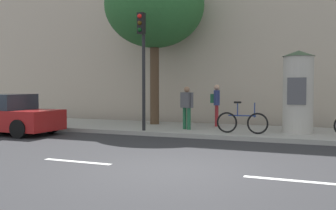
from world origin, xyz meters
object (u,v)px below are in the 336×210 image
traffic_light (142,52)px  poster_column (298,91)px  pedestrian_with_backpack (187,104)px  parked_car_dark (1,115)px  bicycle_leaning (242,122)px  pedestrian_in_red_top (216,101)px  street_tree (154,6)px

traffic_light → poster_column: (5.23, 1.45, -1.41)m
pedestrian_with_backpack → parked_car_dark: size_ratio=0.36×
bicycle_leaning → poster_column: bearing=26.8°
pedestrian_in_red_top → parked_car_dark: size_ratio=0.37×
traffic_light → street_tree: 3.39m
pedestrian_with_backpack → bicycle_leaning: pedestrian_with_backpack is taller
poster_column → traffic_light: bearing=-164.5°
pedestrian_with_backpack → parked_car_dark: pedestrian_with_backpack is taller
pedestrian_with_backpack → bicycle_leaning: bearing=-13.3°
poster_column → pedestrian_in_red_top: size_ratio=1.68×
poster_column → street_tree: (-5.92, 1.07, 3.57)m
street_tree → pedestrian_with_backpack: 4.74m
pedestrian_with_backpack → pedestrian_in_red_top: bearing=67.0°
bicycle_leaning → parked_car_dark: parked_car_dark is taller
pedestrian_with_backpack → parked_car_dark: bearing=-156.4°
poster_column → pedestrian_with_backpack: 3.98m
street_tree → pedestrian_with_backpack: street_tree is taller
pedestrian_in_red_top → bicycle_leaning: bearing=-54.3°
traffic_light → parked_car_dark: size_ratio=0.94×
traffic_light → poster_column: size_ratio=1.49×
bicycle_leaning → parked_car_dark: size_ratio=0.39×
traffic_light → pedestrian_in_red_top: bearing=53.7°
poster_column → bicycle_leaning: 2.21m
pedestrian_in_red_top → pedestrian_with_backpack: (-0.68, -1.60, -0.07)m
pedestrian_in_red_top → bicycle_leaning: size_ratio=0.95×
traffic_light → pedestrian_in_red_top: size_ratio=2.51×
pedestrian_in_red_top → bicycle_leaning: (1.52, -2.12, -0.62)m
street_tree → bicycle_leaning: size_ratio=3.85×
traffic_light → parked_car_dark: bearing=-161.6°
traffic_light → parked_car_dark: (-5.05, -1.68, -2.29)m
pedestrian_in_red_top → pedestrian_with_backpack: size_ratio=1.05×
poster_column → bicycle_leaning: poster_column is taller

